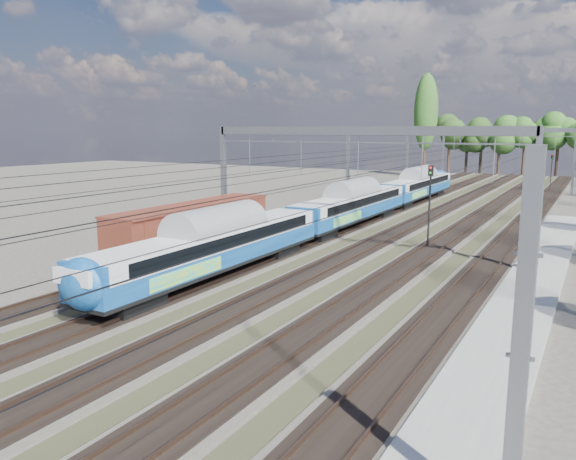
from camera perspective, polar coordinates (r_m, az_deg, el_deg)
The scene contains 10 objects.
track_bed at distance 54.43m, azimuth 12.97°, elevation 0.73°, with size 21.00×130.00×0.34m.
platform at distance 28.13m, azimuth 22.08°, elevation -8.46°, with size 3.00×70.00×0.30m, color gray.
catenary at distance 61.12m, azimuth 15.57°, elevation 7.57°, with size 25.65×130.00×9.00m.
tree_belt at distance 101.61m, azimuth 24.82°, elevation 8.98°, with size 39.89×99.06×11.79m.
poplar at distance 108.73m, azimuth 13.84°, elevation 11.51°, with size 4.40×4.40×19.04m.
emu_train at distance 50.54m, azimuth 6.44°, elevation 2.98°, with size 2.92×61.72×4.27m.
freight_boxcar at distance 38.61m, azimuth -9.56°, elevation 0.27°, with size 2.94×14.21×3.66m.
worker at distance 100.90m, azimuth 23.47°, elevation 4.86°, with size 0.67×0.44×1.85m, color black.
signal_near at distance 42.77m, azimuth 14.21°, elevation 3.33°, with size 0.41×0.37×6.20m.
signal_far at distance 92.79m, azimuth 25.21°, elevation 5.79°, with size 0.36×0.33×5.13m.
Camera 1 is at (14.93, -6.62, 8.77)m, focal length 35.00 mm.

